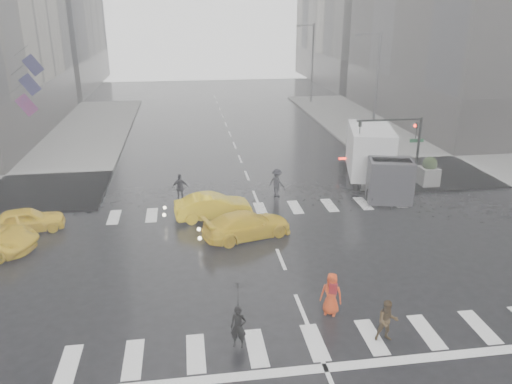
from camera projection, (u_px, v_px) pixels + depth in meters
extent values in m
plane|color=black|center=(281.00, 259.00, 22.39)|extent=(120.00, 120.00, 0.00)
cube|color=gray|center=(472.00, 143.00, 41.25)|extent=(35.00, 35.00, 0.15)
cube|color=#322E2C|center=(511.00, 96.00, 50.62)|extent=(26.05, 26.05, 4.40)
cube|color=#322E2C|center=(1.00, 72.00, 69.68)|extent=(26.05, 26.05, 4.40)
cube|color=#322E2C|center=(395.00, 65.00, 77.54)|extent=(26.05, 26.05, 4.40)
cylinder|color=black|center=(417.00, 154.00, 30.40)|extent=(0.16, 0.16, 4.50)
cylinder|color=black|center=(390.00, 120.00, 29.38)|extent=(4.00, 0.12, 0.12)
imported|color=black|center=(416.00, 131.00, 29.86)|extent=(0.16, 0.20, 1.00)
imported|color=black|center=(360.00, 129.00, 29.31)|extent=(0.16, 0.20, 1.00)
sphere|color=#FF190C|center=(415.00, 126.00, 29.74)|extent=(0.20, 0.20, 0.20)
cube|color=#0B5222|center=(417.00, 141.00, 30.41)|extent=(0.90, 0.03, 0.22)
cylinder|color=#59595B|center=(376.00, 91.00, 39.03)|extent=(0.20, 0.20, 9.00)
cylinder|color=#59595B|center=(369.00, 33.00, 37.42)|extent=(1.80, 0.12, 0.12)
cube|color=#59595B|center=(358.00, 35.00, 37.33)|extent=(0.50, 0.22, 0.15)
cylinder|color=#59595B|center=(312.00, 64.00, 57.60)|extent=(0.20, 0.20, 9.00)
cylinder|color=#59595B|center=(306.00, 25.00, 55.98)|extent=(1.80, 0.12, 0.12)
cube|color=#59595B|center=(298.00, 26.00, 55.90)|extent=(0.50, 0.22, 0.15)
cube|color=gray|center=(367.00, 179.00, 30.71)|extent=(1.10, 1.10, 1.10)
sphere|color=black|center=(368.00, 167.00, 30.43)|extent=(0.90, 0.90, 0.90)
cube|color=gray|center=(398.00, 178.00, 30.98)|extent=(1.10, 1.10, 1.10)
sphere|color=black|center=(399.00, 165.00, 30.71)|extent=(0.90, 0.90, 0.90)
cube|color=gray|center=(428.00, 176.00, 31.25)|extent=(1.10, 1.10, 1.10)
sphere|color=black|center=(430.00, 164.00, 30.98)|extent=(0.90, 0.90, 0.90)
cylinder|color=#59595B|center=(8.00, 95.00, 34.28)|extent=(2.00, 0.06, 1.43)
cube|color=maroon|center=(27.00, 105.00, 34.69)|extent=(1.54, 0.02, 1.66)
cylinder|color=#59595B|center=(12.00, 74.00, 35.26)|extent=(2.00, 0.06, 1.43)
cube|color=#12103E|center=(30.00, 85.00, 35.67)|extent=(1.54, 0.02, 1.66)
cylinder|color=#59595B|center=(16.00, 55.00, 36.24)|extent=(2.00, 0.06, 1.43)
cube|color=#12103E|center=(33.00, 65.00, 36.65)|extent=(1.54, 0.02, 1.66)
imported|color=black|center=(238.00, 327.00, 16.39)|extent=(0.62, 0.50, 1.49)
imported|color=black|center=(238.00, 294.00, 15.96)|extent=(1.20, 1.21, 0.88)
imported|color=#402E17|center=(387.00, 321.00, 16.69)|extent=(0.80, 0.66, 1.51)
imported|color=red|center=(331.00, 294.00, 18.16)|extent=(0.95, 0.83, 1.63)
cube|color=maroon|center=(333.00, 288.00, 17.87)|extent=(0.32, 0.27, 0.40)
imported|color=black|center=(180.00, 188.00, 28.82)|extent=(1.03, 0.71, 1.65)
imported|color=black|center=(277.00, 183.00, 29.56)|extent=(1.21, 1.22, 1.71)
imported|color=yellow|center=(26.00, 220.00, 24.95)|extent=(3.90, 2.30, 1.24)
imported|color=yellow|center=(213.00, 206.00, 26.55)|extent=(4.17, 1.81, 1.34)
imported|color=yellow|center=(247.00, 225.00, 24.36)|extent=(4.25, 2.83, 1.28)
cube|color=silver|center=(370.00, 150.00, 31.40)|extent=(2.55, 4.89, 2.87)
cube|color=#2D2D32|center=(390.00, 180.00, 28.54)|extent=(2.45, 1.91, 2.45)
cube|color=black|center=(391.00, 168.00, 28.28)|extent=(2.13, 0.96, 0.96)
cylinder|color=black|center=(371.00, 196.00, 28.49)|extent=(0.30, 0.96, 0.96)
cylinder|color=black|center=(408.00, 195.00, 28.79)|extent=(0.30, 0.96, 0.96)
cylinder|color=black|center=(358.00, 183.00, 30.66)|extent=(0.30, 0.96, 0.96)
cylinder|color=black|center=(392.00, 181.00, 30.96)|extent=(0.30, 0.96, 0.96)
cylinder|color=black|center=(343.00, 169.00, 33.42)|extent=(0.30, 0.96, 0.96)
cylinder|color=black|center=(375.00, 167.00, 33.73)|extent=(0.30, 0.96, 0.96)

